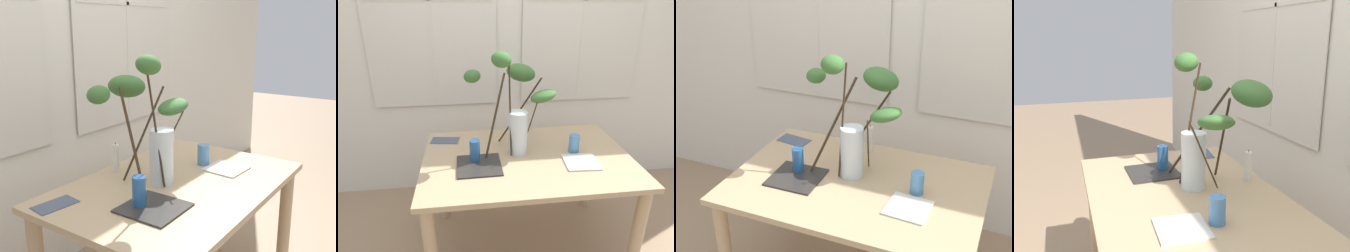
{
  "view_description": "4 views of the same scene",
  "coord_description": "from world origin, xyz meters",
  "views": [
    {
      "loc": [
        -1.59,
        -1.04,
        1.51
      ],
      "look_at": [
        -0.03,
        0.04,
        1.02
      ],
      "focal_mm": 42.47,
      "sensor_mm": 36.0,
      "label": 1
    },
    {
      "loc": [
        -0.35,
        -1.65,
        1.65
      ],
      "look_at": [
        -0.13,
        0.04,
        0.92
      ],
      "focal_mm": 32.07,
      "sensor_mm": 36.0,
      "label": 2
    },
    {
      "loc": [
        0.73,
        -1.9,
        2.01
      ],
      "look_at": [
        -0.09,
        0.04,
        1.02
      ],
      "focal_mm": 48.9,
      "sensor_mm": 36.0,
      "label": 3
    },
    {
      "loc": [
        1.52,
        -0.52,
        1.45
      ],
      "look_at": [
        -0.11,
        0.02,
        1.03
      ],
      "focal_mm": 38.9,
      "sensor_mm": 36.0,
      "label": 4
    }
  ],
  "objects": [
    {
      "name": "drinking_glass_blue_right",
      "position": [
        0.31,
        0.03,
        0.78
      ],
      "size": [
        0.07,
        0.07,
        0.12
      ],
      "primitive_type": "cylinder",
      "color": "#4C84BC",
      "rests_on": "dining_table"
    },
    {
      "name": "back_wall_with_windows",
      "position": [
        0.0,
        0.9,
        1.55
      ],
      "size": [
        5.97,
        0.14,
        3.09
      ],
      "color": "silver",
      "rests_on": "ground"
    },
    {
      "name": "napkin_folded",
      "position": [
        -0.53,
        0.3,
        0.73
      ],
      "size": [
        0.21,
        0.13,
        0.0
      ],
      "primitive_type": "cube",
      "rotation": [
        0.0,
        0.0,
        -0.14
      ],
      "color": "#4C566B",
      "rests_on": "dining_table"
    },
    {
      "name": "drinking_glass_blue_left",
      "position": [
        -0.33,
        -0.02,
        0.8
      ],
      "size": [
        0.06,
        0.06,
        0.14
      ],
      "primitive_type": "cylinder",
      "color": "#235693",
      "rests_on": "dining_table"
    },
    {
      "name": "plate_square_left",
      "position": [
        -0.31,
        -0.08,
        0.73
      ],
      "size": [
        0.27,
        0.27,
        0.01
      ],
      "primitive_type": "cube",
      "rotation": [
        0.0,
        0.0,
        0.02
      ],
      "color": "#2D2B28",
      "rests_on": "dining_table"
    },
    {
      "name": "vase_with_branches",
      "position": [
        -0.04,
        0.16,
        1.06
      ],
      "size": [
        0.62,
        0.47,
        0.67
      ],
      "color": "silver",
      "rests_on": "dining_table"
    },
    {
      "name": "dining_table",
      "position": [
        0.0,
        0.0,
        0.61
      ],
      "size": [
        1.31,
        0.89,
        0.73
      ],
      "color": "tan",
      "rests_on": "ground"
    },
    {
      "name": "plate_square_right",
      "position": [
        0.31,
        -0.12,
        0.73
      ],
      "size": [
        0.22,
        0.22,
        0.01
      ],
      "primitive_type": "cube",
      "rotation": [
        0.0,
        0.0,
        -0.07
      ],
      "color": "silver",
      "rests_on": "dining_table"
    },
    {
      "name": "pillar_candle",
      "position": [
        -0.06,
        0.36,
        0.8
      ],
      "size": [
        0.04,
        0.04,
        0.16
      ],
      "color": "silver",
      "rests_on": "dining_table"
    }
  ]
}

